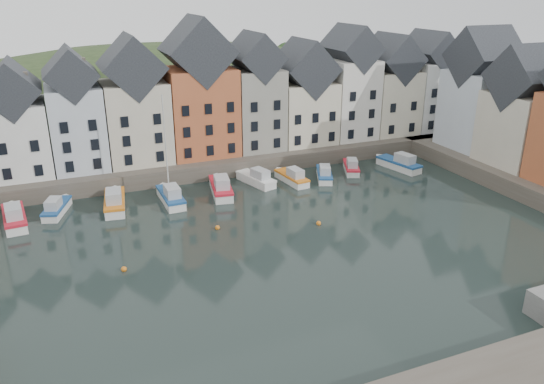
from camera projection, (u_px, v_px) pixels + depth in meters
ground at (285, 256)px, 48.42m from camera, size 260.00×260.00×0.00m
far_quay at (198, 155)px, 73.86m from camera, size 90.00×16.00×2.00m
hillside at (168, 212)px, 103.12m from camera, size 153.60×70.40×64.00m
far_terrace at (223, 100)px, 70.42m from camera, size 72.37×8.16×17.78m
right_terrace at (527, 109)px, 65.00m from camera, size 8.30×24.25×16.36m
mooring_buoys at (226, 238)px, 51.52m from camera, size 20.50×5.50×0.50m
boat_a at (14, 218)px, 54.61m from camera, size 2.73×6.93×2.60m
boat_b at (56, 208)px, 57.25m from camera, size 3.43×5.86×2.15m
boat_c at (115, 202)px, 58.52m from camera, size 3.05×7.17×2.67m
boat_d at (171, 196)px, 60.04m from camera, size 2.14×6.55×12.46m
boat_e at (221, 188)px, 62.60m from camera, size 3.36×7.23×2.67m
boat_f at (257, 179)px, 65.82m from camera, size 3.51×6.36×2.33m
boat_g at (292, 178)px, 66.31m from camera, size 2.49×6.01×2.24m
boat_h at (324, 174)px, 67.56m from camera, size 3.90×5.91×2.18m
boat_i at (351, 167)px, 70.25m from camera, size 3.82×5.72×2.11m
boat_j at (400, 164)px, 71.16m from camera, size 3.39×6.86×2.52m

